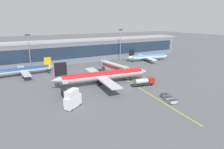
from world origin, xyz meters
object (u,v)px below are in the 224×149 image
Objects in this scene: baggage_cart_0 at (173,102)px; baggage_cart_2 at (165,95)px; main_airliner at (103,76)px; fuel_tanker at (144,82)px; baggage_cart_1 at (169,98)px; commuter_jet_near at (148,57)px; commuter_jet_far at (22,70)px; lavatory_truck at (65,93)px; catering_lift at (73,99)px.

baggage_cart_2 is (1.89, 6.12, 0.00)m from baggage_cart_0.
baggage_cart_0 is at bearing -107.16° from baggage_cart_2.
fuel_tanker is (15.05, -11.01, -2.25)m from main_airliner.
fuel_tanker is at bearing 79.80° from baggage_cart_1.
fuel_tanker is 57.58m from commuter_jet_near.
commuter_jet_near is (83.48, -1.69, 0.13)m from commuter_jet_far.
main_airliner is 7.74× the size of lavatory_truck.
catering_lift is 52.77m from commuter_jet_far.
catering_lift is (-35.66, -6.77, 1.32)m from fuel_tanker.
fuel_tanker is at bearing 78.77° from baggage_cart_0.
commuter_jet_far reaches higher than fuel_tanker.
catering_lift reaches higher than baggage_cart_1.
baggage_cart_2 is at bearing -54.21° from commuter_jet_far.
catering_lift is 34.40m from baggage_cart_1.
lavatory_truck is at bearing -161.00° from main_airliner.
commuter_jet_far reaches higher than baggage_cart_0.
lavatory_truck is 37.85m from baggage_cart_2.
catering_lift is 0.20× the size of commuter_jet_far.
fuel_tanker is 3.71× the size of baggage_cart_0.
fuel_tanker is 36.32m from catering_lift.
commuter_jet_near is at bearing 48.88° from fuel_tanker.
commuter_jet_near reaches higher than baggage_cart_0.
main_airliner reaches higher than lavatory_truck.
fuel_tanker reaches higher than baggage_cart_1.
commuter_jet_far is (-30.58, 34.04, -1.16)m from main_airliner.
commuter_jet_near is (37.86, 43.36, 1.22)m from fuel_tanker.
baggage_cart_0 is 6.40m from baggage_cart_2.
baggage_cart_1 is at bearing -19.25° from catering_lift.
commuter_jet_near is (72.78, 39.20, 1.54)m from lavatory_truck.
fuel_tanker is at bearing -131.12° from commuter_jet_near.
fuel_tanker is 35.17m from lavatory_truck.
baggage_cart_1 is at bearing -107.16° from baggage_cart_2.
main_airliner is at bearing 19.00° from lavatory_truck.
baggage_cart_1 is at bearing -100.20° from fuel_tanker.
baggage_cart_0 and baggage_cart_2 have the same top height.
baggage_cart_1 is (11.80, -29.10, -3.21)m from main_airliner.
baggage_cart_2 is at bearing 72.84° from baggage_cart_0.
lavatory_truck reaches higher than baggage_cart_2.
baggage_cart_1 is (32.41, -11.32, -2.28)m from catering_lift.
catering_lift is at bearing -145.71° from commuter_jet_near.
lavatory_truck is 82.68m from commuter_jet_near.
baggage_cart_1 is at bearing -67.93° from main_airliner.
baggage_cart_0 is 1.00× the size of baggage_cart_2.
baggage_cart_2 is at bearing -98.73° from fuel_tanker.
commuter_jet_near is (52.91, 32.36, -1.03)m from main_airliner.
baggage_cart_2 is 0.09× the size of commuter_jet_far.
baggage_cart_0 is 0.09× the size of commuter_jet_near.
commuter_jet_far is (-10.71, 40.89, 1.41)m from lavatory_truck.
commuter_jet_near reaches higher than catering_lift.
commuter_jet_near is at bearing 56.90° from baggage_cart_0.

